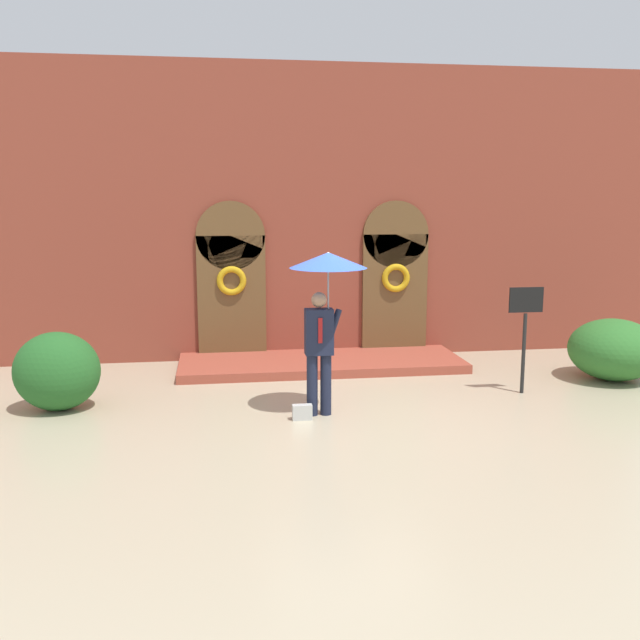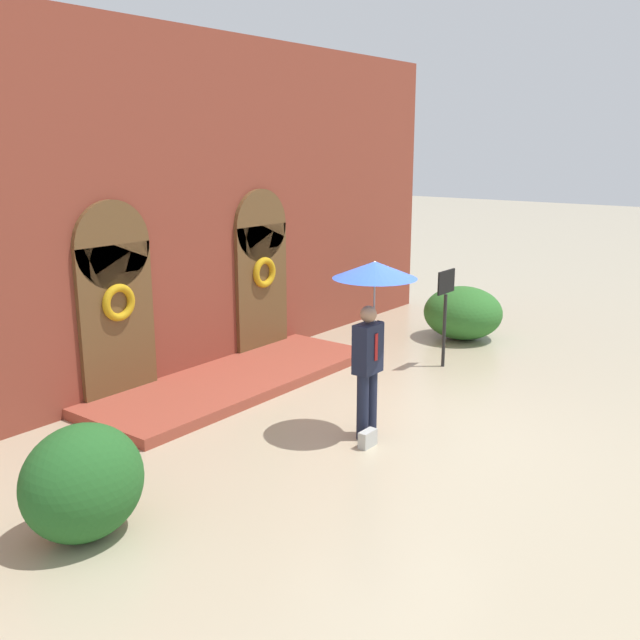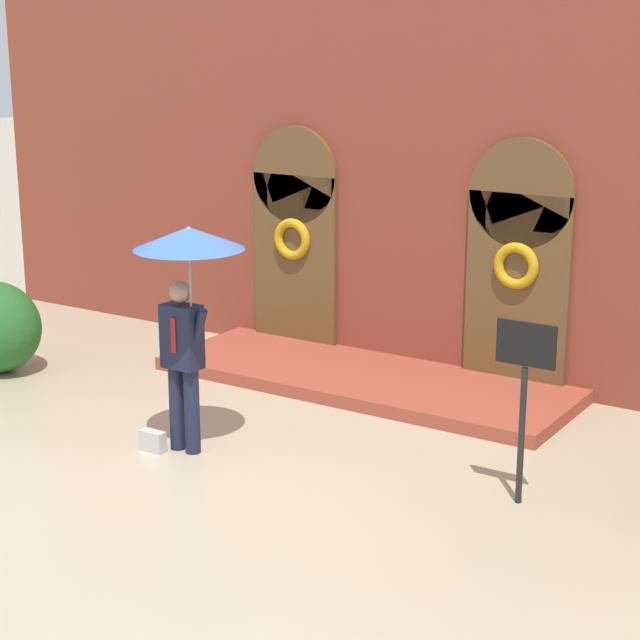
% 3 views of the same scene
% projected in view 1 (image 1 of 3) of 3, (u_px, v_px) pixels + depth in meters
% --- Properties ---
extents(ground_plane, '(80.00, 80.00, 0.00)m').
position_uv_depth(ground_plane, '(352.00, 417.00, 10.24)').
color(ground_plane, tan).
extents(building_facade, '(14.00, 2.30, 5.60)m').
position_uv_depth(building_facade, '(313.00, 220.00, 13.83)').
color(building_facade, brown).
rests_on(building_facade, ground).
extents(person_with_umbrella, '(1.10, 1.10, 2.36)m').
position_uv_depth(person_with_umbrella, '(326.00, 284.00, 10.05)').
color(person_with_umbrella, '#191E33').
rests_on(person_with_umbrella, ground).
extents(handbag, '(0.28, 0.12, 0.22)m').
position_uv_depth(handbag, '(302.00, 412.00, 10.11)').
color(handbag, '#B7B7B2').
rests_on(handbag, ground).
extents(sign_post, '(0.56, 0.06, 1.72)m').
position_uv_depth(sign_post, '(525.00, 322.00, 11.31)').
color(sign_post, black).
rests_on(sign_post, ground).
extents(shrub_left, '(1.25, 1.06, 1.17)m').
position_uv_depth(shrub_left, '(57.00, 371.00, 10.51)').
color(shrub_left, '#235B23').
rests_on(shrub_left, ground).
extents(shrub_right, '(1.52, 1.58, 1.06)m').
position_uv_depth(shrub_right, '(614.00, 349.00, 12.27)').
color(shrub_right, '#2D6B28').
rests_on(shrub_right, ground).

